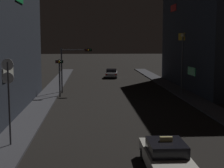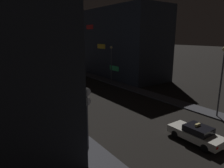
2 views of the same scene
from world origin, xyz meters
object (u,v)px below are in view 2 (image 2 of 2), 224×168
(far_car, at_px, (44,69))
(street_lamp_near_block, at_px, (223,69))
(street_lamp_far_block, at_px, (111,59))
(traffic_light_overhead, at_px, (41,67))
(traffic_light_left_kerb, at_px, (38,76))
(sign_pole_left, at_px, (87,112))
(taxi, at_px, (196,134))

(far_car, xyz_separation_m, street_lamp_near_block, (6.50, -37.82, 4.50))
(far_car, distance_m, street_lamp_far_block, 19.65)
(traffic_light_overhead, bearing_deg, street_lamp_far_block, -11.00)
(traffic_light_left_kerb, xyz_separation_m, sign_pole_left, (-1.24, -16.96, 0.22))
(street_lamp_far_block, bearing_deg, traffic_light_left_kerb, -178.00)
(sign_pole_left, xyz_separation_m, street_lamp_near_block, (14.37, -2.24, 2.18))
(taxi, relative_size, street_lamp_near_block, 0.61)
(taxi, bearing_deg, traffic_light_overhead, 102.44)
(far_car, height_order, traffic_light_left_kerb, traffic_light_left_kerb)
(sign_pole_left, bearing_deg, taxi, -27.34)
(sign_pole_left, height_order, street_lamp_far_block, street_lamp_far_block)
(traffic_light_overhead, relative_size, traffic_light_left_kerb, 1.29)
(traffic_light_left_kerb, height_order, street_lamp_near_block, street_lamp_near_block)
(taxi, xyz_separation_m, traffic_light_overhead, (-5.23, 23.74, 2.95))
(taxi, height_order, street_lamp_far_block, street_lamp_far_block)
(traffic_light_overhead, distance_m, street_lamp_near_block, 24.99)
(sign_pole_left, xyz_separation_m, street_lamp_far_block, (14.37, 17.42, 1.46))
(traffic_light_overhead, bearing_deg, traffic_light_left_kerb, -115.20)
(traffic_light_left_kerb, distance_m, street_lamp_near_block, 23.39)
(far_car, relative_size, sign_pole_left, 0.97)
(street_lamp_far_block, bearing_deg, far_car, 109.67)
(traffic_light_overhead, distance_m, traffic_light_left_kerb, 3.17)
(far_car, xyz_separation_m, traffic_light_left_kerb, (-6.63, -18.62, 2.09))
(traffic_light_left_kerb, bearing_deg, sign_pole_left, -94.18)
(traffic_light_left_kerb, xyz_separation_m, street_lamp_far_block, (13.13, 0.46, 1.68))
(traffic_light_overhead, bearing_deg, street_lamp_near_block, -61.68)
(taxi, distance_m, street_lamp_near_block, 8.18)
(taxi, relative_size, street_lamp_far_block, 0.68)
(traffic_light_overhead, bearing_deg, sign_pole_left, -97.34)
(taxi, height_order, far_car, taxi)
(street_lamp_far_block, bearing_deg, sign_pole_left, -129.51)
(far_car, distance_m, street_lamp_near_block, 38.63)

